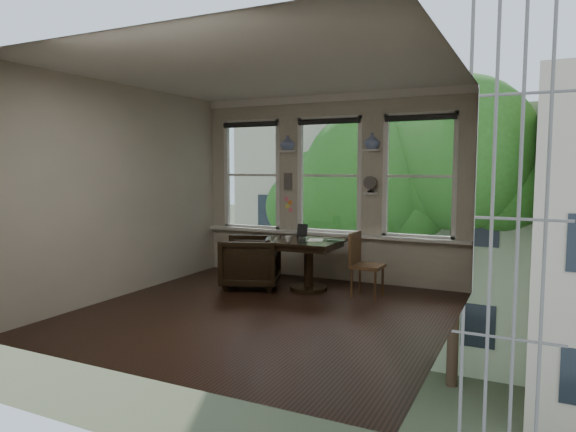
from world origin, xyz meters
The scene contains 25 objects.
ground centered at (0.00, 0.00, 0.00)m, with size 4.50×4.50×0.00m, color black.
ceiling centered at (0.00, 0.00, 3.00)m, with size 4.50×4.50×0.00m, color silver.
wall_back centered at (0.00, 2.25, 1.50)m, with size 4.50×4.50×0.00m, color beige.
wall_front centered at (0.00, -2.25, 1.50)m, with size 4.50×4.50×0.00m, color beige.
wall_left centered at (-2.25, 0.00, 1.50)m, with size 4.50×4.50×0.00m, color beige.
wall_right centered at (2.25, 0.00, 1.50)m, with size 4.50×4.50×0.00m, color beige.
window_left centered at (-1.45, 2.25, 1.70)m, with size 1.10×0.12×1.90m, color white, non-canonical shape.
window_center centered at (0.00, 2.25, 1.70)m, with size 1.10×0.12×1.90m, color white, non-canonical shape.
window_right centered at (1.45, 2.25, 1.70)m, with size 1.10×0.12×1.90m, color white, non-canonical shape.
shelf_left centered at (-0.72, 2.15, 2.10)m, with size 0.26×0.16×0.03m, color white.
shelf_right centered at (0.72, 2.15, 2.10)m, with size 0.26×0.16×0.03m, color white.
intercom centered at (-0.72, 2.18, 1.60)m, with size 0.14×0.06×0.28m, color #59544F.
sticky_notes centered at (-0.72, 2.19, 1.25)m, with size 0.16×0.01×0.24m, color pink, non-canonical shape.
desk_fan centered at (0.72, 2.13, 1.53)m, with size 0.20×0.20×0.24m, color #59544F, non-canonical shape.
vase_left centered at (-0.72, 2.15, 2.24)m, with size 0.24×0.24×0.25m, color silver.
vase_right centered at (0.72, 2.15, 2.24)m, with size 0.24×0.24×0.25m, color silver.
table centered at (0.02, 1.33, 0.38)m, with size 0.90×0.90×0.75m, color black, non-canonical shape.
armchair_left centered at (-0.86, 1.11, 0.39)m, with size 0.84×0.86×0.78m, color black.
cushion_red centered at (-0.86, 1.11, 0.45)m, with size 0.45×0.45×0.06m, color maroon.
side_chair_right centered at (0.95, 1.28, 0.46)m, with size 0.42×0.42×0.92m, color #4D361B, non-canonical shape.
laptop centered at (0.39, 1.36, 0.76)m, with size 0.33×0.22×0.03m, color black.
mug centered at (-0.19, 1.08, 0.79)m, with size 0.09×0.09×0.09m, color white.
drinking_glass centered at (0.06, 1.05, 0.80)m, with size 0.13×0.13×0.10m, color white.
tablet centered at (-0.16, 1.51, 0.86)m, with size 0.16×0.02×0.22m, color black.
papers centered at (0.10, 1.41, 0.75)m, with size 0.22×0.30×0.00m, color silver.
Camera 1 is at (3.05, -5.60, 1.84)m, focal length 32.00 mm.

